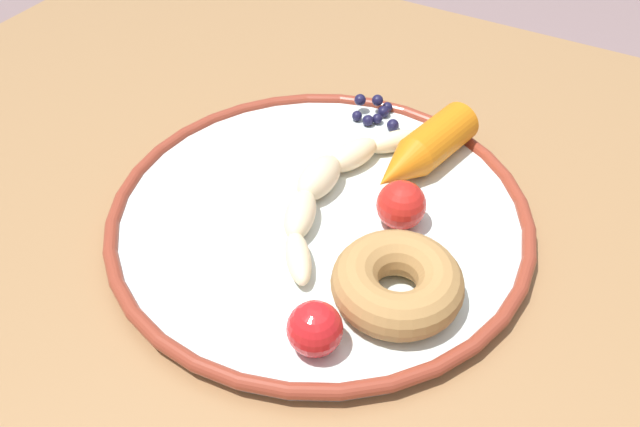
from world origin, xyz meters
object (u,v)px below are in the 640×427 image
banana (331,184)px  blueberry_pile (376,112)px  carrot_orange (423,151)px  donut (397,283)px  tomato_near (401,205)px  dining_table (309,281)px  plate (320,216)px  tomato_mid (315,329)px

banana → blueberry_pile: banana is taller
carrot_orange → blueberry_pile: carrot_orange is taller
blueberry_pile → donut: bearing=-60.4°
tomato_near → donut: bearing=-67.5°
blueberry_pile → tomato_near: bearing=-56.6°
blueberry_pile → banana: bearing=-82.3°
dining_table → tomato_near: 0.15m
plate → tomato_near: bearing=19.2°
donut → tomato_near: bearing=112.5°
banana → tomato_near: size_ratio=5.56×
carrot_orange → tomato_near: 0.08m
plate → donut: bearing=-29.6°
dining_table → plate: plate is taller
dining_table → donut: bearing=-28.4°
banana → tomato_mid: bearing=-65.4°
plate → tomato_mid: (0.06, -0.12, 0.02)m
dining_table → carrot_orange: 0.17m
donut → blueberry_pile: size_ratio=1.82×
donut → blueberry_pile: donut is taller
tomato_near → plate: bearing=-160.8°
dining_table → banana: 0.12m
banana → tomato_mid: 0.16m
banana → donut: (0.10, -0.08, 0.01)m
carrot_orange → donut: 0.16m
dining_table → blueberry_pile: size_ratio=19.04×
tomato_near → banana: bearing=177.3°
dining_table → tomato_near: (0.08, 0.02, 0.12)m
plate → blueberry_pile: size_ratio=6.69×
tomato_mid → tomato_near: bearing=90.1°
plate → tomato_near: size_ratio=8.77×
carrot_orange → donut: size_ratio=1.33×
blueberry_pile → carrot_orange: bearing=-35.5°
dining_table → tomato_mid: 0.19m
blueberry_pile → tomato_near: 0.15m
blueberry_pile → tomato_mid: bearing=-72.7°
dining_table → carrot_orange: carrot_orange is taller
carrot_orange → tomato_mid: same height
donut → tomato_mid: (-0.03, -0.07, 0.00)m
plate → dining_table: bearing=159.5°
dining_table → banana: banana is taller
carrot_orange → blueberry_pile: 0.09m
donut → tomato_near: tomato_near is taller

